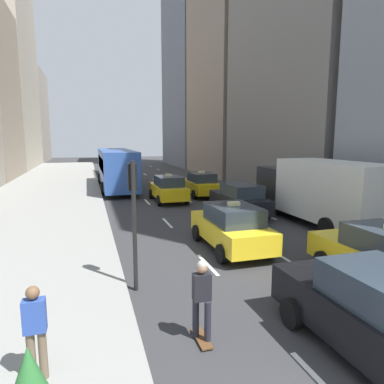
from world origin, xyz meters
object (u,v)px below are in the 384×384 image
Objects in this scene: taxi_second at (231,227)px; traffic_light_pole at (133,204)px; taxi_fourth at (168,189)px; pedestrian_near_curb at (35,328)px; skateboarder at (202,297)px; sedan_black_near at (240,199)px; taxi_third at (201,184)px; sedan_silver_behind at (383,317)px; city_bus at (116,167)px; taxi_lead at (384,256)px; box_truck at (319,190)px.

taxi_second is 4.89m from traffic_light_pole.
pedestrian_near_curb is at bearing -110.29° from taxi_fourth.
skateboarder is at bearing -71.47° from traffic_light_pole.
pedestrian_near_curb is (-8.83, -11.12, 0.18)m from sedan_black_near.
sedan_silver_behind is at bearing -98.37° from taxi_third.
taxi_second is at bearing -80.99° from city_bus.
sedan_black_near is 13.66m from city_bus.
skateboarder is (-2.98, -5.35, 0.08)m from taxi_second.
taxi_second and taxi_third have the same top height.
taxi_third is 19.24m from sedan_silver_behind.
sedan_black_near is at bearing 77.17° from sedan_silver_behind.
taxi_second is 7.00m from sedan_silver_behind.
taxi_lead is at bearing -90.00° from taxi_third.
sedan_black_near is at bearing -90.00° from taxi_third.
box_truck is 14.21m from pedestrian_near_curb.
city_bus is 23.10m from skateboarder.
traffic_light_pole reaches higher than taxi_fourth.
city_bus reaches higher than taxi_third.
taxi_fourth is at bearing 90.00° from taxi_second.
box_truck is (5.60, 9.31, 0.80)m from sedan_silver_behind.
skateboarder is (-8.58, -7.66, -0.75)m from box_truck.
taxi_second is 17.97m from city_bus.
taxi_lead is 9.62m from sedan_black_near.
pedestrian_near_curb is at bearing -171.39° from skateboarder.
taxi_second is 0.52× the size of box_truck.
taxi_third is at bearing 76.91° from taxi_second.
sedan_black_near is (0.00, 9.62, 0.01)m from taxi_lead.
taxi_lead is 0.95× the size of sedan_black_near.
city_bus is (-2.81, 17.73, 0.91)m from taxi_second.
taxi_second is 0.95× the size of sedan_black_near.
taxi_second is 10.51m from taxi_fourth.
traffic_light_pole is at bearing 108.53° from skateboarder.
sedan_black_near is at bearing 133.11° from box_truck.
box_truck is at bearing 58.97° from sedan_silver_behind.
sedan_black_near is 14.20m from pedestrian_near_curb.
sedan_black_near is at bearing 48.93° from traffic_light_pole.
traffic_light_pole reaches higher than pedestrian_near_curb.
taxi_second is 1.22× the size of traffic_light_pole.
pedestrian_near_curb is at bearing -145.06° from box_truck.
sedan_silver_behind is 6.15m from pedestrian_near_curb.
taxi_lead is at bearing 9.62° from pedestrian_near_curb.
taxi_second is at bearing 122.96° from taxi_lead.
taxi_lead is 2.52× the size of skateboarder.
taxi_second is at bearing 60.94° from skateboarder.
city_bus is at bearing 89.60° from skateboarder.
taxi_second is 1.00× the size of taxi_fourth.
taxi_third is 2.67× the size of pedestrian_near_curb.
taxi_third is at bearing -45.37° from city_bus.
taxi_lead is 22.77m from city_bus.
city_bus is (-5.61, 5.69, 0.91)m from taxi_third.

